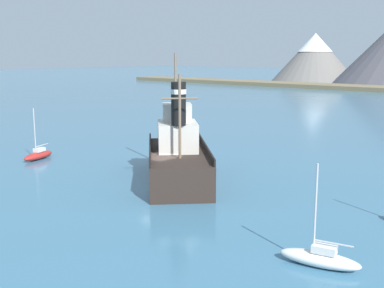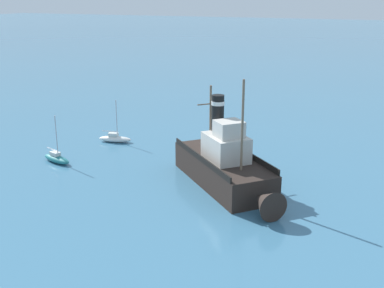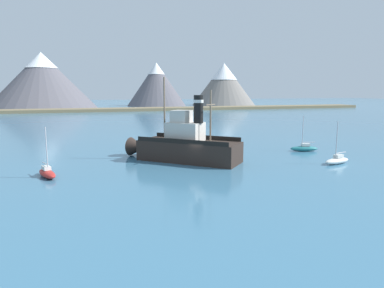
# 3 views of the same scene
# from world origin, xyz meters

# --- Properties ---
(ground_plane) EXTENTS (600.00, 600.00, 0.00)m
(ground_plane) POSITION_xyz_m (0.00, 0.00, 0.00)
(ground_plane) COLOR teal
(old_tugboat) EXTENTS (12.81, 12.31, 9.90)m
(old_tugboat) POSITION_xyz_m (-0.85, 2.72, 1.83)
(old_tugboat) COLOR #2D231E
(old_tugboat) RESTS_ON ground
(sailboat_teal) EXTENTS (3.96, 2.12, 4.90)m
(sailboat_teal) POSITION_xyz_m (16.82, 3.82, 0.43)
(sailboat_teal) COLOR #23757A
(sailboat_teal) RESTS_ON ground
(sailboat_white) EXTENTS (3.95, 1.92, 4.90)m
(sailboat_white) POSITION_xyz_m (15.24, -4.47, 0.43)
(sailboat_white) COLOR white
(sailboat_white) RESTS_ON ground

